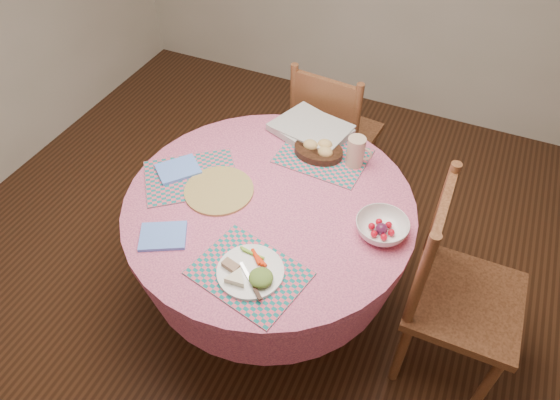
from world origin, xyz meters
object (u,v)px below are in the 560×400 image
Objects in this scene: chair_back at (332,133)px; bread_bowl at (319,150)px; wicker_trivet at (219,190)px; chair_right at (454,290)px; dinner_plate at (251,272)px; latte_mug at (356,152)px; dining_table at (270,231)px; fruit_bowl at (382,228)px.

chair_back reaches higher than bread_bowl.
chair_right is at bearing 4.30° from wicker_trivet.
latte_mug reaches higher than dinner_plate.
latte_mug is (0.26, 0.37, 0.27)m from dining_table.
chair_back is 3.65× the size of fruit_bowl.
chair_right is 4.42× the size of bread_bowl.
fruit_bowl is (0.48, 0.02, 0.23)m from dining_table.
dinner_plate is at bearing -133.67° from fruit_bowl.
bread_bowl is (0.09, -0.50, 0.29)m from chair_back.
dining_table is 4.96× the size of dinner_plate.
fruit_bowl is (-0.34, -0.02, 0.25)m from chair_right.
dining_table is at bearing -102.51° from bread_bowl.
latte_mug reaches higher than bread_bowl.
chair_back is 0.65m from latte_mug.
dinner_plate is (0.11, -1.24, 0.28)m from chair_back.
wicker_trivet is 1.15× the size of fruit_bowl.
fruit_bowl reaches higher than dining_table.
dining_table is at bearing 96.41° from chair_back.
chair_right reaches higher than dinner_plate.
bread_bowl is at bearing 106.30° from chair_back.
latte_mug is at bearing 59.70° from chair_right.
fruit_bowl is at bearing -40.90° from bread_bowl.
dinner_plate is 1.74× the size of latte_mug.
dining_table is 0.82m from chair_right.
latte_mug is 0.42m from fruit_bowl.
chair_right reaches higher than wicker_trivet.
dinner_plate reaches higher than dining_table.
fruit_bowl is (0.38, 0.39, 0.01)m from dinner_plate.
chair_right is 4.06× the size of dinner_plate.
dining_table is at bearing -177.30° from fruit_bowl.
chair_back is at bearing 120.32° from fruit_bowl.
chair_right is 1.07× the size of chair_back.
wicker_trivet is 1.30× the size of bread_bowl.
bread_bowl reaches higher than wicker_trivet.
latte_mug is at bearing 40.17° from wicker_trivet.
fruit_bowl is at bearing 4.53° from wicker_trivet.
fruit_bowl is at bearing 93.51° from chair_right.
wicker_trivet is (-0.22, -0.03, 0.20)m from dining_table.
bread_bowl is at bearing -178.75° from latte_mug.
wicker_trivet is 2.09× the size of latte_mug.
chair_right is at bearing 3.83° from fruit_bowl.
dining_table is 0.53m from fruit_bowl.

